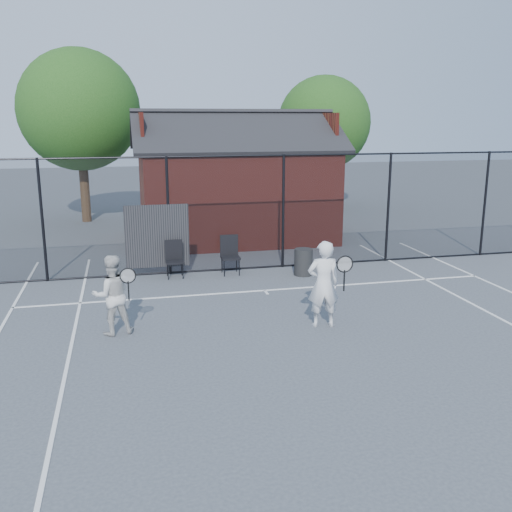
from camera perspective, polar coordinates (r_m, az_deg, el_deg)
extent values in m
plane|color=#42474B|center=(10.52, 4.87, -8.13)|extent=(80.00, 80.00, 0.00)
cube|color=white|center=(13.24, 0.86, -3.45)|extent=(11.00, 0.06, 0.01)
cube|color=white|center=(8.31, -19.36, -15.05)|extent=(0.06, 18.00, 0.01)
cube|color=white|center=(13.10, 1.02, -3.64)|extent=(0.06, 0.30, 0.01)
cylinder|color=black|center=(14.61, -20.58, 3.31)|extent=(0.07, 0.07, 3.00)
cylinder|color=black|center=(14.52, -8.76, 3.97)|extent=(0.07, 0.07, 3.00)
cylinder|color=black|center=(15.04, 2.74, 4.44)|extent=(0.07, 0.07, 3.00)
cylinder|color=black|center=(16.12, 13.08, 4.72)|extent=(0.07, 0.07, 3.00)
cylinder|color=black|center=(17.65, 21.90, 4.83)|extent=(0.07, 0.07, 3.00)
cylinder|color=black|center=(14.64, -1.02, 9.99)|extent=(22.00, 0.04, 0.04)
cylinder|color=black|center=(15.11, -0.98, -1.20)|extent=(22.00, 0.04, 0.04)
cube|color=black|center=(14.80, -1.00, 4.31)|extent=(22.00, 3.00, 0.01)
cube|color=black|center=(14.57, -9.85, 1.96)|extent=(1.60, 0.04, 1.60)
cube|color=maroon|center=(18.78, -2.10, 6.27)|extent=(6.00, 4.00, 3.00)
cube|color=black|center=(17.65, -1.52, 12.42)|extent=(6.50, 2.36, 1.32)
cube|color=black|center=(19.62, -2.73, 12.53)|extent=(6.50, 2.36, 1.32)
cube|color=maroon|center=(18.30, -11.47, 12.21)|extent=(0.10, 2.80, 1.06)
cube|color=maroon|center=(19.42, 6.63, 12.44)|extent=(0.10, 2.80, 1.06)
cylinder|color=#342215|center=(22.98, -16.75, 6.44)|extent=(0.36, 0.36, 2.52)
sphere|color=#184413|center=(22.83, -17.26, 13.77)|extent=(4.48, 4.48, 4.48)
cylinder|color=#342215|center=(25.44, 6.66, 7.23)|extent=(0.36, 0.36, 2.23)
sphere|color=#184413|center=(25.28, 6.83, 13.10)|extent=(3.97, 3.97, 3.97)
imported|color=silver|center=(10.87, 6.76, -2.80)|extent=(0.66, 0.47, 1.67)
torus|color=black|center=(10.54, 8.87, -0.80)|extent=(0.33, 0.03, 0.33)
cylinder|color=black|center=(10.62, 8.81, -2.44)|extent=(0.03, 0.03, 0.40)
imported|color=silver|center=(10.76, -14.20, -3.80)|extent=(0.81, 0.68, 1.49)
torus|color=black|center=(10.35, -12.70, -1.94)|extent=(0.29, 0.02, 0.29)
cylinder|color=black|center=(10.43, -12.63, -3.41)|extent=(0.03, 0.03, 0.36)
cube|color=black|center=(14.35, -8.14, -0.39)|extent=(0.45, 0.46, 0.91)
cube|color=black|center=(14.52, -2.58, 0.02)|extent=(0.47, 0.49, 0.97)
cylinder|color=#262626|center=(14.52, 4.76, -0.60)|extent=(0.55, 0.55, 0.68)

